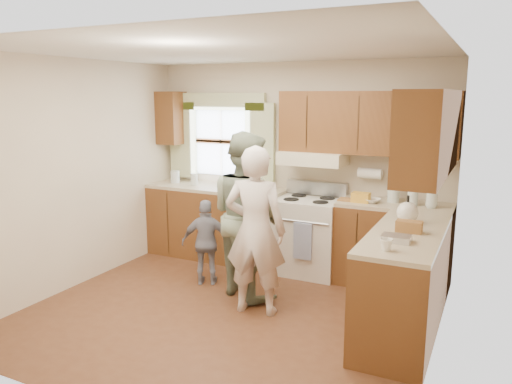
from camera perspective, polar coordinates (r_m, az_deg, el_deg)
The scene contains 6 objects.
room at distance 4.68m, azimuth -3.24°, elevation 0.45°, with size 3.80×3.80×3.80m.
kitchen_fixtures at distance 5.50m, azimuth 7.93°, elevation -2.42°, with size 3.80×2.25×2.15m.
stove at distance 6.02m, azimuth 6.06°, elevation -4.84°, with size 0.76×0.67×1.07m.
woman_left at distance 4.81m, azimuth -0.08°, elevation -4.45°, with size 0.60×0.40×1.65m, color beige.
woman_right at distance 5.24m, azimuth -1.15°, elevation -2.59°, with size 0.85×0.66×1.75m, color #223D2B.
child at distance 5.63m, azimuth -5.63°, elevation -5.76°, with size 0.57×0.24×0.97m, color gray.
Camera 1 is at (2.25, -4.02, 2.12)m, focal length 35.00 mm.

